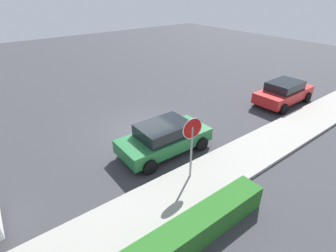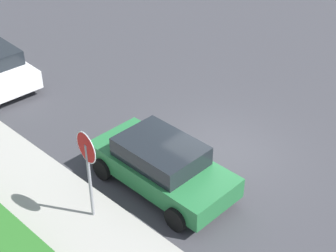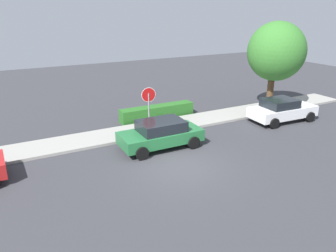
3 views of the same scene
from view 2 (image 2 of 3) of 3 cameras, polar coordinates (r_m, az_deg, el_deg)
The scene contains 4 objects.
ground_plane at distance 15.37m, azimuth 5.79°, elevation -3.00°, with size 60.00×60.00×0.00m, color #38383D.
sidewalk_curb at distance 12.77m, azimuth -8.09°, elevation -12.02°, with size 32.00×2.15×0.14m, color #9E9B93.
stop_sign at distance 12.15m, azimuth -8.89°, elevation -3.93°, with size 0.80×0.12×2.62m.
parked_car_green at distance 13.67m, azimuth -0.73°, elevation -4.24°, with size 4.13×2.05×1.41m.
Camera 2 is at (-7.36, 9.90, 9.16)m, focal length 55.00 mm.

